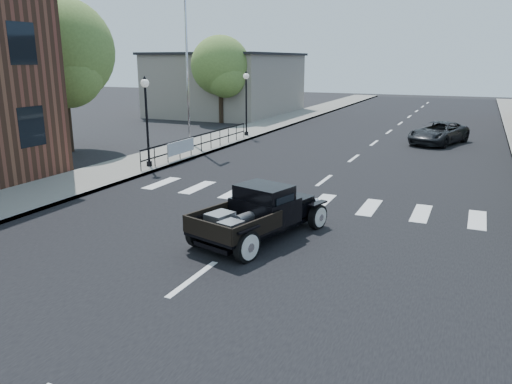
% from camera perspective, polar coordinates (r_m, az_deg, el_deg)
% --- Properties ---
extents(ground, '(120.00, 120.00, 0.00)m').
position_cam_1_polar(ground, '(13.56, -0.64, -5.11)').
color(ground, black).
rests_on(ground, ground).
extents(road, '(14.00, 80.00, 0.02)m').
position_cam_1_polar(road, '(27.49, 12.54, 4.85)').
color(road, black).
rests_on(road, ground).
extents(road_markings, '(12.00, 60.00, 0.06)m').
position_cam_1_polar(road_markings, '(22.70, 9.94, 2.88)').
color(road_markings, silver).
rests_on(road_markings, ground).
extents(sidewalk_left, '(3.00, 80.00, 0.15)m').
position_cam_1_polar(sidewalk_left, '(30.30, -3.46, 6.20)').
color(sidewalk_left, gray).
rests_on(sidewalk_left, ground).
extents(low_building_left, '(10.00, 12.00, 5.00)m').
position_cam_1_polar(low_building_left, '(44.54, -3.25, 12.12)').
color(low_building_left, gray).
rests_on(low_building_left, ground).
extents(railing, '(0.08, 10.00, 1.00)m').
position_cam_1_polar(railing, '(25.31, -6.28, 5.74)').
color(railing, black).
rests_on(railing, sidewalk_left).
extents(banner, '(0.04, 2.20, 0.60)m').
position_cam_1_polar(banner, '(23.62, -8.54, 4.52)').
color(banner, silver).
rests_on(banner, sidewalk_left).
extents(lamp_post_b, '(0.36, 0.36, 3.84)m').
position_cam_1_polar(lamp_post_b, '(21.96, -12.35, 7.84)').
color(lamp_post_b, black).
rests_on(lamp_post_b, sidewalk_left).
extents(lamp_post_c, '(0.36, 0.36, 3.84)m').
position_cam_1_polar(lamp_post_c, '(30.56, -1.12, 10.07)').
color(lamp_post_c, black).
rests_on(lamp_post_c, sidewalk_left).
extents(flagpole, '(0.12, 0.12, 11.83)m').
position_cam_1_polar(flagpole, '(27.72, -8.00, 17.71)').
color(flagpole, silver).
rests_on(flagpole, sidewalk_left).
extents(big_tree_near, '(5.23, 5.23, 7.68)m').
position_cam_1_polar(big_tree_near, '(27.51, -21.12, 12.27)').
color(big_tree_near, '#577733').
rests_on(big_tree_near, ground).
extents(big_tree_far, '(4.36, 4.36, 6.40)m').
position_cam_1_polar(big_tree_far, '(38.04, -4.06, 12.69)').
color(big_tree_far, '#577733').
rests_on(big_tree_far, ground).
extents(hotrod_pickup, '(3.03, 4.60, 1.46)m').
position_cam_1_polar(hotrod_pickup, '(13.19, 0.41, -2.32)').
color(hotrod_pickup, black).
rests_on(hotrod_pickup, ground).
extents(second_car, '(3.40, 4.88, 1.24)m').
position_cam_1_polar(second_car, '(30.14, 20.13, 6.33)').
color(second_car, black).
rests_on(second_car, ground).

